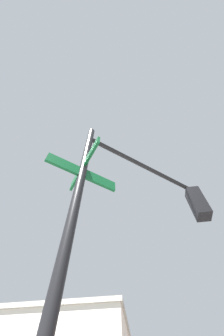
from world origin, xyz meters
TOP-DOWN VIEW (x-y plane):
  - traffic_signal_near at (-6.03, -6.50)m, footprint 2.74×2.18m

SIDE VIEW (x-z plane):
  - traffic_signal_near at x=-6.03m, z-range 1.04..6.14m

